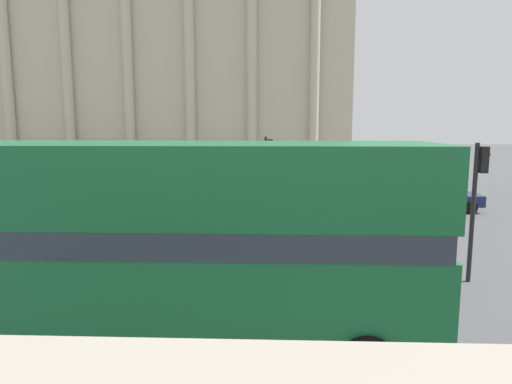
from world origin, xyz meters
TOP-DOWN VIEW (x-y plane):
  - double_decker_bus at (-3.36, 5.55)m, footprint 10.51×2.70m
  - plaza_building_left at (-11.61, 46.67)m, footprint 36.37×13.56m
  - traffic_light_near at (4.44, 9.73)m, footprint 0.42×0.24m
  - traffic_light_mid at (-1.26, 16.09)m, footprint 0.42×0.24m
  - traffic_light_far at (2.01, 22.42)m, footprint 0.42×0.24m
  - car_navy at (7.08, 20.36)m, footprint 4.20×1.93m
  - pedestrian_olive at (1.72, 30.57)m, footprint 0.32×0.32m
  - pedestrian_black at (-6.96, 25.03)m, footprint 0.32×0.32m
  - pedestrian_grey at (2.06, 31.43)m, footprint 0.32×0.32m

SIDE VIEW (x-z plane):
  - car_navy at x=7.08m, z-range 0.02..1.37m
  - pedestrian_olive at x=1.72m, z-range 0.11..1.70m
  - pedestrian_grey at x=2.06m, z-range 0.12..1.76m
  - pedestrian_black at x=-6.96m, z-range 0.14..1.90m
  - double_decker_bus at x=-3.36m, z-range 0.23..4.18m
  - traffic_light_far at x=2.01m, z-range 0.54..3.94m
  - traffic_light_mid at x=-1.26m, z-range 0.58..4.38m
  - traffic_light_near at x=4.44m, z-range 0.58..4.39m
  - plaza_building_left at x=-11.61m, z-range 0.00..24.41m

